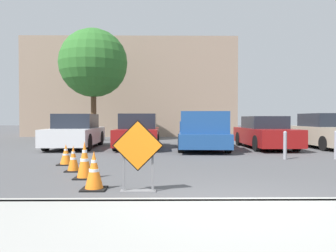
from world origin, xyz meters
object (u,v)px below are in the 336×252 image
object	(u,v)px
traffic_cone_second	(85,160)
parked_car_third	(265,133)
parked_car_second	(138,132)
bollard_second	(336,144)
bollard_nearest	(285,144)
pickup_truck	(203,133)
traffic_cone_nearest	(94,171)
traffic_cone_fourth	(66,155)
parked_car_nearest	(76,132)
parked_car_fourth	(326,132)
traffic_cone_third	(73,159)
road_closed_sign	(138,153)

from	to	relation	value
traffic_cone_second	parked_car_third	xyz separation A→B (m)	(6.25, 7.33, 0.26)
parked_car_second	bollard_second	xyz separation A→B (m)	(6.76, -4.15, -0.21)
parked_car_second	bollard_nearest	size ratio (longest dim) A/B	4.71
traffic_cone_second	pickup_truck	world-z (taller)	pickup_truck
traffic_cone_nearest	traffic_cone_fourth	world-z (taller)	traffic_cone_nearest
traffic_cone_second	pickup_truck	bearing A→B (deg)	62.83
traffic_cone_second	parked_car_second	distance (m)	7.51
traffic_cone_nearest	parked_car_nearest	size ratio (longest dim) A/B	0.15
traffic_cone_nearest	bollard_nearest	size ratio (longest dim) A/B	0.78
parked_car_third	bollard_second	size ratio (longest dim) A/B	5.04
pickup_truck	parked_car_nearest	bearing A→B (deg)	-6.15
parked_car_nearest	parked_car_fourth	bearing A→B (deg)	178.19
pickup_truck	parked_car_fourth	distance (m)	5.75
traffic_cone_second	pickup_truck	distance (m)	7.44
traffic_cone_nearest	parked_car_third	size ratio (longest dim) A/B	0.15
traffic_cone_fourth	parked_car_fourth	xyz separation A→B (m)	(10.14, 5.35, 0.43)
pickup_truck	traffic_cone_third	bearing A→B (deg)	59.11
traffic_cone_third	parked_car_fourth	bearing A→B (deg)	34.17
traffic_cone_third	pickup_truck	world-z (taller)	pickup_truck
traffic_cone_nearest	parked_car_second	world-z (taller)	parked_car_second
parked_car_fourth	parked_car_third	bearing A→B (deg)	-0.89
traffic_cone_third	traffic_cone_fourth	world-z (taller)	traffic_cone_third
traffic_cone_nearest	parked_car_third	xyz separation A→B (m)	(5.80, 8.48, 0.31)
bollard_nearest	road_closed_sign	bearing A→B (deg)	-133.22
parked_car_third	parked_car_fourth	world-z (taller)	parked_car_fourth
traffic_cone_nearest	bollard_second	size ratio (longest dim) A/B	0.78
parked_car_second	parked_car_third	bearing A→B (deg)	178.28
pickup_truck	parked_car_third	world-z (taller)	pickup_truck
parked_car_fourth	parked_car_second	bearing A→B (deg)	-3.88
bollard_nearest	traffic_cone_fourth	bearing A→B (deg)	-169.94
traffic_cone_third	parked_car_third	distance (m)	9.30
parked_car_fourth	traffic_cone_fourth	bearing A→B (deg)	23.92
bollard_nearest	bollard_second	distance (m)	1.66
road_closed_sign	bollard_second	world-z (taller)	road_closed_sign
parked_car_nearest	bollard_nearest	bearing A→B (deg)	150.49
parked_car_fourth	bollard_second	distance (m)	4.51
traffic_cone_nearest	parked_car_nearest	bearing A→B (deg)	107.16
road_closed_sign	parked_car_third	bearing A→B (deg)	60.24
traffic_cone_nearest	bollard_second	bearing A→B (deg)	32.98
traffic_cone_third	traffic_cone_fourth	size ratio (longest dim) A/B	1.10
traffic_cone_nearest	parked_car_third	world-z (taller)	parked_car_third
parked_car_nearest	pickup_truck	xyz separation A→B (m)	(5.65, -0.99, 0.01)
traffic_cone_second	bollard_nearest	distance (m)	6.59
parked_car_fourth	bollard_nearest	world-z (taller)	parked_car_fourth
traffic_cone_third	parked_car_fourth	world-z (taller)	parked_car_fourth
parked_car_nearest	bollard_second	bearing A→B (deg)	154.80
bollard_second	road_closed_sign	bearing A→B (deg)	-142.32
road_closed_sign	traffic_cone_third	size ratio (longest dim) A/B	2.01
traffic_cone_third	pickup_truck	size ratio (longest dim) A/B	0.12
road_closed_sign	traffic_cone_second	size ratio (longest dim) A/B	1.58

